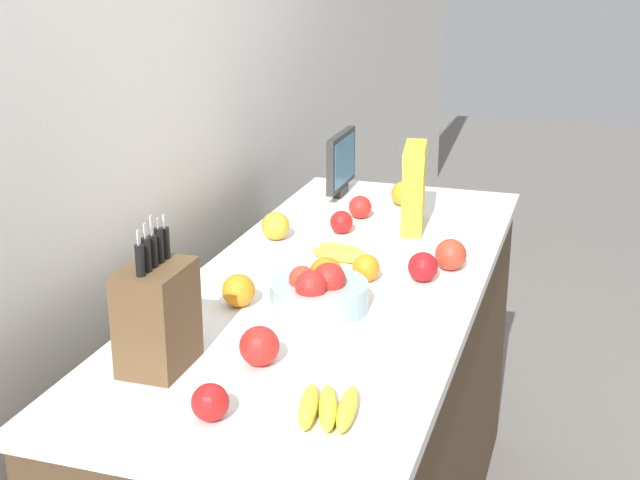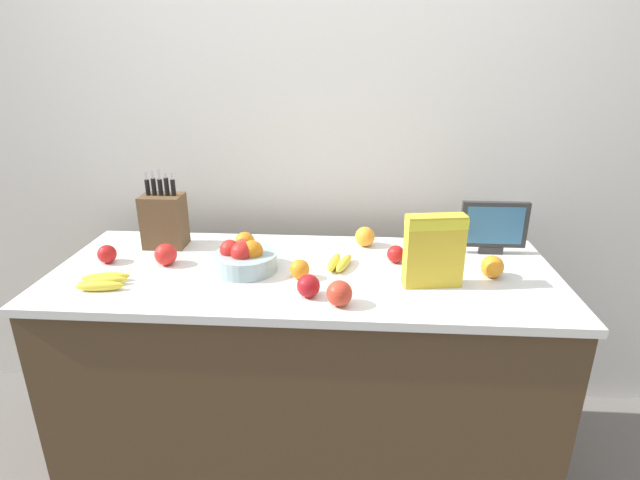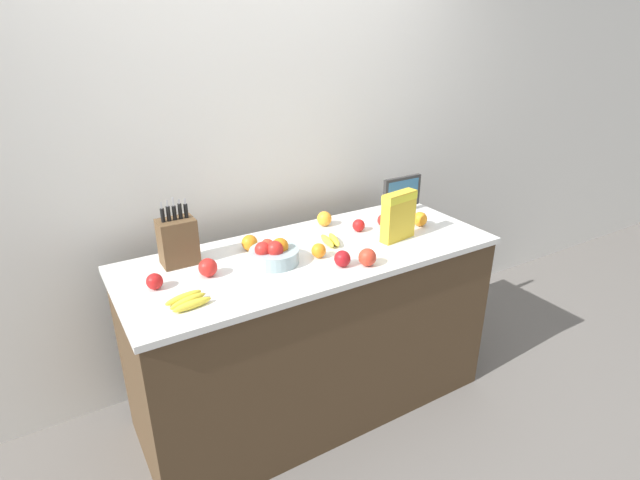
% 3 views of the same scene
% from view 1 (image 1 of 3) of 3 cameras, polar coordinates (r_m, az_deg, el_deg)
% --- Properties ---
extents(wall_back, '(9.00, 0.06, 2.60)m').
position_cam_1_polar(wall_back, '(2.40, -12.18, 7.50)').
color(wall_back, silver).
rests_on(wall_back, ground_plane).
extents(counter, '(1.85, 0.73, 0.93)m').
position_cam_1_polar(counter, '(2.49, 1.13, -12.34)').
color(counter, '#4C3823').
rests_on(counter, ground_plane).
extents(knife_block, '(0.16, 0.12, 0.32)m').
position_cam_1_polar(knife_block, '(1.81, -10.38, -4.79)').
color(knife_block, brown).
rests_on(knife_block, counter).
extents(small_monitor, '(0.26, 0.03, 0.21)m').
position_cam_1_polar(small_monitor, '(2.97, 1.38, 5.02)').
color(small_monitor, '#2D2D2D').
rests_on(small_monitor, counter).
extents(cereal_box, '(0.21, 0.09, 0.25)m').
position_cam_1_polar(cereal_box, '(2.64, 6.04, 3.63)').
color(cereal_box, gold).
rests_on(cereal_box, counter).
extents(fruit_bowl, '(0.23, 0.23, 0.12)m').
position_cam_1_polar(fruit_bowl, '(2.07, -0.05, -3.26)').
color(fruit_bowl, '#99B2B7').
rests_on(fruit_bowl, counter).
extents(banana_bunch_left, '(0.18, 0.13, 0.03)m').
position_cam_1_polar(banana_bunch_left, '(1.65, 0.52, -10.66)').
color(banana_bunch_left, yellow).
rests_on(banana_bunch_left, counter).
extents(banana_bunch_right, '(0.11, 0.16, 0.04)m').
position_cam_1_polar(banana_bunch_right, '(2.40, 1.32, -0.82)').
color(banana_bunch_right, yellow).
rests_on(banana_bunch_right, counter).
extents(apple_rear, '(0.08, 0.08, 0.08)m').
position_cam_1_polar(apple_rear, '(2.34, 8.36, -0.94)').
color(apple_rear, red).
rests_on(apple_rear, counter).
extents(apple_leftmost, '(0.07, 0.07, 0.07)m').
position_cam_1_polar(apple_leftmost, '(2.75, 2.59, 2.12)').
color(apple_leftmost, red).
rests_on(apple_leftmost, counter).
extents(apple_front, '(0.08, 0.08, 0.08)m').
position_cam_1_polar(apple_front, '(2.26, 6.61, -1.72)').
color(apple_front, '#A31419').
rests_on(apple_front, counter).
extents(apple_by_knife_block, '(0.07, 0.07, 0.07)m').
position_cam_1_polar(apple_by_knife_block, '(1.64, -7.04, -10.28)').
color(apple_by_knife_block, red).
rests_on(apple_by_knife_block, counter).
extents(apple_middle, '(0.07, 0.07, 0.07)m').
position_cam_1_polar(apple_middle, '(2.61, 1.38, 1.15)').
color(apple_middle, red).
rests_on(apple_middle, counter).
extents(apple_rightmost, '(0.08, 0.08, 0.08)m').
position_cam_1_polar(apple_rightmost, '(1.82, -3.90, -6.79)').
color(apple_rightmost, red).
rests_on(apple_rightmost, counter).
extents(orange_front_left, '(0.08, 0.08, 0.08)m').
position_cam_1_polar(orange_front_left, '(2.89, 5.36, 2.98)').
color(orange_front_left, orange).
rests_on(orange_front_left, counter).
extents(orange_near_bowl, '(0.08, 0.08, 0.08)m').
position_cam_1_polar(orange_near_bowl, '(2.55, -2.86, 0.90)').
color(orange_near_bowl, orange).
rests_on(orange_near_bowl, counter).
extents(orange_mid_right, '(0.08, 0.08, 0.08)m').
position_cam_1_polar(orange_mid_right, '(2.10, -5.24, -3.24)').
color(orange_mid_right, orange).
rests_on(orange_mid_right, counter).
extents(orange_mid_left, '(0.07, 0.07, 0.07)m').
position_cam_1_polar(orange_mid_left, '(2.25, 2.96, -1.80)').
color(orange_mid_left, orange).
rests_on(orange_mid_left, counter).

